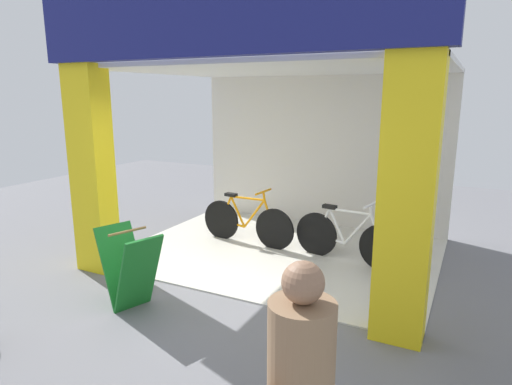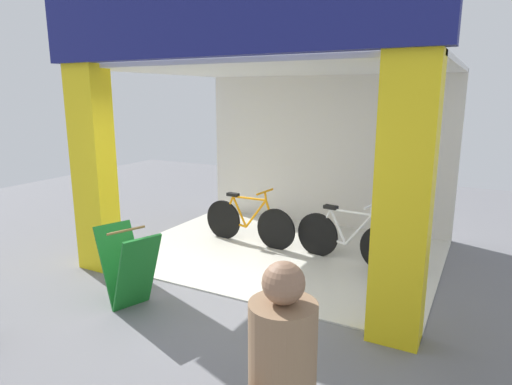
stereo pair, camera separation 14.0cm
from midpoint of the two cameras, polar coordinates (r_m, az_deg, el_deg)
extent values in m
plane|color=slate|center=(5.67, -4.91, -13.23)|extent=(17.36, 17.36, 0.00)
cube|color=beige|center=(7.13, 2.70, -7.55)|extent=(4.68, 3.59, 0.02)
cube|color=silver|center=(8.43, 7.80, 5.41)|extent=(4.68, 0.12, 2.85)
cube|color=yellow|center=(6.54, -20.92, 2.62)|extent=(0.52, 0.36, 2.85)
cube|color=yellow|center=(4.50, 17.97, -1.39)|extent=(0.52, 0.36, 2.85)
cube|color=navy|center=(5.04, -6.62, 21.63)|extent=(4.88, 0.20, 0.82)
cube|color=silver|center=(6.71, 2.96, 15.65)|extent=(4.68, 3.59, 0.06)
cylinder|color=black|center=(7.67, -5.01, -3.54)|extent=(0.68, 0.10, 0.68)
cylinder|color=black|center=(7.12, 1.84, -4.77)|extent=(0.68, 0.10, 0.68)
cylinder|color=orange|center=(7.54, -3.49, -4.00)|extent=(0.46, 0.07, 0.09)
cylinder|color=orange|center=(7.43, -2.91, -2.48)|extent=(0.30, 0.06, 0.51)
cylinder|color=orange|center=(7.25, -0.78, -2.77)|extent=(0.42, 0.07, 0.53)
cylinder|color=orange|center=(7.26, -1.67, -0.75)|extent=(0.65, 0.09, 0.05)
cylinder|color=orange|center=(7.55, -4.34, -2.06)|extent=(0.23, 0.05, 0.46)
cylinder|color=orange|center=(7.11, 1.12, -2.88)|extent=(0.21, 0.05, 0.47)
cylinder|color=orange|center=(7.08, 0.46, -0.45)|extent=(0.06, 0.04, 0.14)
cylinder|color=orange|center=(7.07, 0.39, 0.09)|extent=(0.07, 0.47, 0.03)
cube|color=black|center=(7.44, -3.78, -0.28)|extent=(0.21, 0.12, 0.05)
cylinder|color=black|center=(6.93, 7.20, -5.37)|extent=(0.68, 0.16, 0.68)
cylinder|color=black|center=(6.51, 15.36, -6.91)|extent=(0.68, 0.16, 0.68)
cylinder|color=white|center=(6.83, 9.02, -5.93)|extent=(0.46, 0.11, 0.09)
cylinder|color=white|center=(6.72, 9.80, -4.27)|extent=(0.30, 0.09, 0.51)
cylinder|color=white|center=(6.59, 12.35, -4.66)|extent=(0.42, 0.11, 0.53)
cylinder|color=white|center=(6.57, 11.40, -2.41)|extent=(0.65, 0.15, 0.05)
cylinder|color=white|center=(6.81, 8.10, -3.76)|extent=(0.23, 0.07, 0.46)
cylinder|color=white|center=(6.48, 14.61, -4.83)|extent=(0.21, 0.07, 0.47)
cylinder|color=white|center=(6.43, 13.98, -2.16)|extent=(0.06, 0.05, 0.14)
cylinder|color=white|center=(6.42, 13.92, -1.56)|extent=(0.11, 0.47, 0.03)
cube|color=black|center=(6.70, 8.88, -1.82)|extent=(0.22, 0.14, 0.05)
cube|color=#197226|center=(5.60, -17.56, -8.94)|extent=(0.54, 0.57, 0.95)
cube|color=#197226|center=(5.28, -15.65, -10.15)|extent=(0.54, 0.57, 0.95)
cylinder|color=olive|center=(5.28, -16.95, -4.81)|extent=(0.18, 0.45, 0.03)
cylinder|color=#8C6B4C|center=(2.36, 4.01, -21.18)|extent=(0.45, 0.45, 0.66)
sphere|color=#8C664C|center=(2.15, 4.19, -11.50)|extent=(0.21, 0.21, 0.21)
camera|label=1|loc=(0.07, -90.66, -0.15)|focal=31.05mm
camera|label=2|loc=(0.07, 89.34, 0.15)|focal=31.05mm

